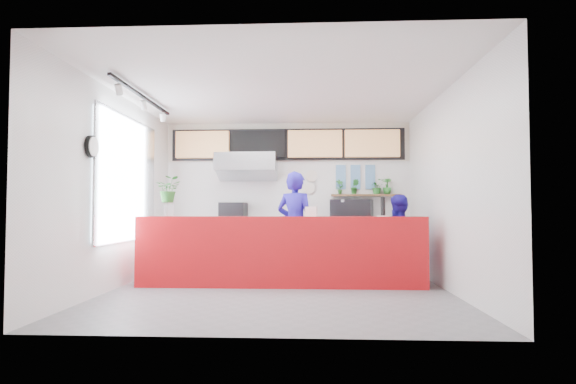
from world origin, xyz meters
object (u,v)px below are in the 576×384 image
at_px(panini_oven, 233,214).
at_px(staff_center, 295,226).
at_px(espresso_machine, 352,212).
at_px(pepper_mill, 383,206).
at_px(service_counter, 281,251).
at_px(staff_right, 398,238).

relative_size(panini_oven, staff_center, 0.27).
bearing_deg(espresso_machine, panini_oven, -166.68).
distance_m(panini_oven, staff_center, 1.75).
height_order(espresso_machine, pepper_mill, espresso_machine).
bearing_deg(espresso_machine, pepper_mill, -67.45).
distance_m(service_counter, espresso_machine, 2.30).
bearing_deg(espresso_machine, service_counter, -112.51).
distance_m(espresso_machine, staff_center, 1.62).
bearing_deg(pepper_mill, panini_oven, 145.02).
xyz_separation_m(staff_center, pepper_mill, (1.39, -0.69, 0.33)).
bearing_deg(panini_oven, espresso_machine, 2.41).
relative_size(staff_center, staff_right, 1.28).
xyz_separation_m(panini_oven, staff_center, (1.28, -1.18, -0.19)).
distance_m(service_counter, staff_center, 0.76).
height_order(panini_oven, staff_center, staff_center).
distance_m(service_counter, pepper_mill, 1.75).
bearing_deg(espresso_machine, staff_center, -119.33).
height_order(espresso_machine, staff_right, staff_right).
bearing_deg(service_counter, pepper_mill, -2.54).
bearing_deg(panini_oven, staff_center, -40.22).
relative_size(service_counter, staff_right, 3.08).
relative_size(espresso_machine, staff_center, 0.42).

